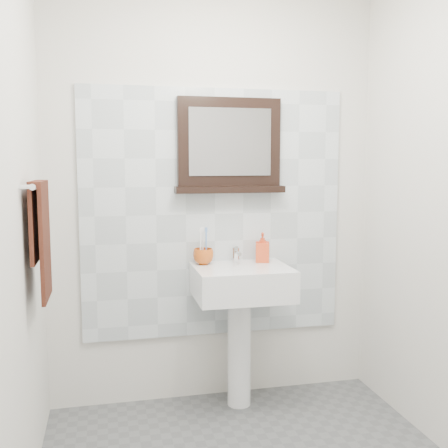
# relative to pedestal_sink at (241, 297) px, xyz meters

# --- Properties ---
(back_wall) EXTENTS (2.00, 0.01, 2.50)m
(back_wall) POSITION_rel_pedestal_sink_xyz_m (-0.11, 0.23, 0.57)
(back_wall) COLOR silver
(back_wall) RESTS_ON ground
(front_wall) EXTENTS (2.00, 0.01, 2.50)m
(front_wall) POSITION_rel_pedestal_sink_xyz_m (-0.11, -1.97, 0.57)
(front_wall) COLOR silver
(front_wall) RESTS_ON ground
(left_wall) EXTENTS (0.01, 2.20, 2.50)m
(left_wall) POSITION_rel_pedestal_sink_xyz_m (-1.11, -0.87, 0.57)
(left_wall) COLOR silver
(left_wall) RESTS_ON ground
(splashback) EXTENTS (1.60, 0.02, 1.50)m
(splashback) POSITION_rel_pedestal_sink_xyz_m (-0.11, 0.21, 0.47)
(splashback) COLOR silver
(splashback) RESTS_ON back_wall
(pedestal_sink) EXTENTS (0.55, 0.44, 0.96)m
(pedestal_sink) POSITION_rel_pedestal_sink_xyz_m (0.00, 0.00, 0.00)
(pedestal_sink) COLOR white
(pedestal_sink) RESTS_ON ground
(toothbrush_cup) EXTENTS (0.15, 0.15, 0.09)m
(toothbrush_cup) POSITION_rel_pedestal_sink_xyz_m (-0.20, 0.11, 0.23)
(toothbrush_cup) COLOR #BF5116
(toothbrush_cup) RESTS_ON pedestal_sink
(toothbrushes) EXTENTS (0.05, 0.04, 0.21)m
(toothbrushes) POSITION_rel_pedestal_sink_xyz_m (-0.20, 0.11, 0.31)
(toothbrushes) COLOR white
(toothbrushes) RESTS_ON toothbrush_cup
(soap_dispenser) EXTENTS (0.10, 0.10, 0.18)m
(soap_dispenser) POSITION_rel_pedestal_sink_xyz_m (0.16, 0.11, 0.27)
(soap_dispenser) COLOR red
(soap_dispenser) RESTS_ON pedestal_sink
(framed_mirror) EXTENTS (0.66, 0.11, 0.56)m
(framed_mirror) POSITION_rel_pedestal_sink_xyz_m (-0.03, 0.19, 0.87)
(framed_mirror) COLOR black
(framed_mirror) RESTS_ON back_wall
(towel_bar) EXTENTS (0.07, 0.40, 0.03)m
(towel_bar) POSITION_rel_pedestal_sink_xyz_m (-1.06, -0.38, 0.68)
(towel_bar) COLOR silver
(towel_bar) RESTS_ON left_wall
(hand_towel) EXTENTS (0.06, 0.30, 0.55)m
(hand_towel) POSITION_rel_pedestal_sink_xyz_m (-1.06, -0.38, 0.47)
(hand_towel) COLOR #36170F
(hand_towel) RESTS_ON towel_bar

